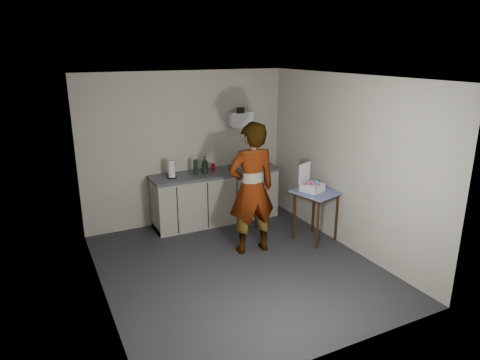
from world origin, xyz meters
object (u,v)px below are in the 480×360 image
side_table (316,197)px  soap_bottle (205,165)px  dark_bottle (196,167)px  bakery_box (311,185)px  paper_towel (172,170)px  kitchen_counter (216,198)px  standing_man (252,189)px  dish_rack (247,164)px  soda_can (213,167)px

side_table → soap_bottle: size_ratio=2.77×
dark_bottle → bakery_box: size_ratio=0.60×
soap_bottle → paper_towel: soap_bottle is taller
soap_bottle → paper_towel: 0.58m
kitchen_counter → standing_man: bearing=-89.6°
side_table → paper_towel: (-1.89, 1.40, 0.33)m
standing_man → bakery_box: 1.02m
dish_rack → dark_bottle: bearing=-178.6°
standing_man → kitchen_counter: bearing=-84.9°
side_table → bakery_box: size_ratio=1.96×
dark_bottle → dish_rack: size_ratio=0.68×
side_table → bakery_box: 0.22m
dish_rack → soap_bottle: bearing=-177.2°
soda_can → paper_towel: (-0.77, -0.07, 0.07)m
side_table → paper_towel: bearing=128.6°
paper_towel → dish_rack: (1.41, 0.03, -0.08)m
soda_can → dish_rack: (0.64, -0.04, -0.01)m
standing_man → soap_bottle: standing_man is taller
kitchen_counter → soda_can: bearing=109.2°
standing_man → soap_bottle: bearing=-75.8°
soda_can → standing_man: bearing=-88.9°
dark_bottle → bakery_box: bakery_box is taller
dish_rack → bakery_box: bearing=-74.0°
bakery_box → dish_rack: bearing=84.9°
dish_rack → side_table: bearing=-71.6°
standing_man → dark_bottle: standing_man is taller
side_table → standing_man: standing_man is taller
kitchen_counter → soap_bottle: bearing=-171.8°
soda_can → bakery_box: bearing=-54.0°
kitchen_counter → standing_man: (0.01, -1.31, 0.56)m
dish_rack → bakery_box: (0.40, -1.39, -0.05)m
standing_man → paper_towel: (-0.79, 1.29, 0.06)m
side_table → soda_can: 1.87m
side_table → standing_man: 1.13m
bakery_box → standing_man: bearing=155.2°
standing_man → paper_towel: bearing=-53.7°
dark_bottle → bakery_box: (1.39, -1.37, -0.12)m
kitchen_counter → bakery_box: (1.02, -1.38, 0.49)m
dark_bottle → dish_rack: (0.99, 0.02, -0.07)m
dark_bottle → soda_can: bearing=10.8°
dark_bottle → dish_rack: dish_rack is taller
kitchen_counter → soda_can: size_ratio=16.87×
side_table → paper_towel: paper_towel is taller
kitchen_counter → paper_towel: 1.00m
paper_towel → soda_can: bearing=5.5°
soap_bottle → dish_rack: 0.83m
standing_man → soda_can: bearing=-84.1°
side_table → bakery_box: (-0.08, 0.04, 0.20)m
dish_rack → kitchen_counter: bearing=-179.0°
standing_man → soda_can: size_ratio=14.85×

